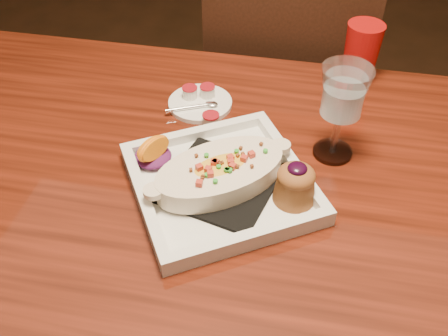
% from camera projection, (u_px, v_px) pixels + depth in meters
% --- Properties ---
extents(table, '(1.50, 0.90, 0.75)m').
position_uv_depth(table, '(252.00, 239.00, 0.88)').
color(table, maroon).
rests_on(table, floor).
extents(chair_far, '(0.42, 0.42, 0.93)m').
position_uv_depth(chair_far, '(284.00, 102.00, 1.43)').
color(chair_far, black).
rests_on(chair_far, floor).
extents(plate, '(0.38, 0.38, 0.08)m').
position_uv_depth(plate, '(226.00, 178.00, 0.81)').
color(plate, white).
rests_on(plate, table).
extents(goblet, '(0.08, 0.08, 0.18)m').
position_uv_depth(goblet, '(343.00, 97.00, 0.81)').
color(goblet, silver).
rests_on(goblet, table).
extents(saucer, '(0.13, 0.13, 0.09)m').
position_uv_depth(saucer, '(199.00, 101.00, 1.00)').
color(saucer, white).
rests_on(saucer, table).
extents(creamer_loose, '(0.03, 0.03, 0.03)m').
position_uv_depth(creamer_loose, '(211.00, 120.00, 0.95)').
color(creamer_loose, silver).
rests_on(creamer_loose, table).
extents(red_tumbler, '(0.08, 0.08, 0.13)m').
position_uv_depth(red_tumbler, '(361.00, 53.00, 1.03)').
color(red_tumbler, '#A80D0C').
rests_on(red_tumbler, table).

